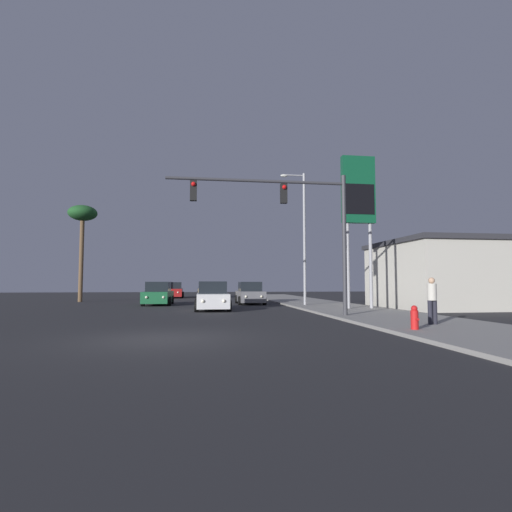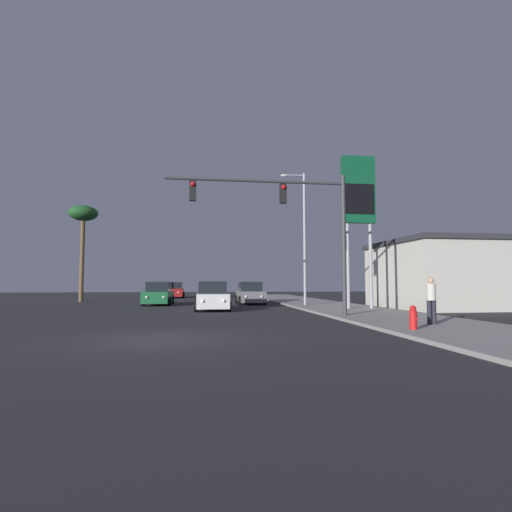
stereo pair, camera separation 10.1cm
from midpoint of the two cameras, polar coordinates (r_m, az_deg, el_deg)
The scene contains 14 objects.
ground_plane at distance 11.87m, azimuth -13.36°, elevation -11.48°, with size 120.00×120.00×0.00m, color #28282B.
sidewalk_right at distance 23.31m, azimuth 13.48°, elevation -7.53°, with size 5.00×60.00×0.12m.
building_gas_station at distance 29.21m, azimuth 27.61°, elevation -2.32°, with size 10.30×8.30×4.30m.
car_green at distance 29.98m, azimuth -13.65°, elevation -5.35°, with size 2.04×4.34×1.68m.
car_tan at distance 44.29m, azimuth -6.96°, elevation -4.92°, with size 2.04×4.33×1.68m.
car_white at distance 23.71m, azimuth -6.16°, elevation -5.86°, with size 2.04×4.31×1.68m.
car_red at distance 43.89m, azimuth -11.50°, elevation -4.88°, with size 2.04×4.33×1.68m.
car_grey at distance 30.48m, azimuth -0.73°, elevation -5.43°, with size 2.04×4.32×1.68m.
traffic_light_mast at distance 18.40m, azimuth 5.42°, elevation 6.11°, with size 8.26×0.36×6.50m.
street_lamp at distance 27.41m, azimuth 6.78°, elevation 3.54°, with size 1.74×0.24×9.00m.
gas_station_sign at distance 24.62m, azimuth 14.52°, elevation 8.03°, with size 2.00×0.42×9.00m.
fire_hydrant at distance 13.76m, azimuth 21.74°, elevation -8.20°, with size 0.24×0.34×0.76m.
pedestrian_on_sidewalk at distance 15.65m, azimuth 23.92°, elevation -5.58°, with size 0.34×0.32×1.67m.
palm_tree_mid at distance 37.54m, azimuth -23.39°, elevation 4.99°, with size 2.40×2.40×8.26m.
Camera 2 is at (1.18, -11.71, 1.59)m, focal length 28.00 mm.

